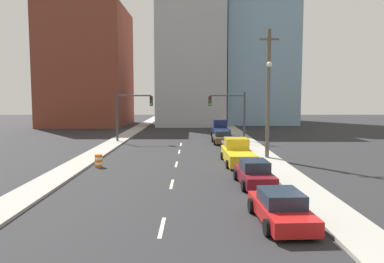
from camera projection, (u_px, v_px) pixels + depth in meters
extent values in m
cube|color=#9E9B93|center=(127.00, 134.00, 51.37)|extent=(2.11, 89.55, 0.16)
cube|color=#9E9B93|center=(236.00, 134.00, 51.44)|extent=(2.11, 89.55, 0.16)
cube|color=beige|center=(160.00, 227.00, 15.07)|extent=(0.16, 2.40, 0.01)
cube|color=beige|center=(170.00, 184.00, 22.48)|extent=(0.16, 2.40, 0.01)
cube|color=beige|center=(175.00, 164.00, 29.03)|extent=(0.16, 2.40, 0.01)
cube|color=beige|center=(177.00, 152.00, 35.58)|extent=(0.16, 2.40, 0.01)
cube|color=beige|center=(179.00, 144.00, 40.94)|extent=(0.16, 2.40, 0.01)
cube|color=brown|center=(86.00, 68.00, 67.47)|extent=(14.00, 16.00, 20.85)
cube|color=#A8A8AD|center=(189.00, 52.00, 71.24)|extent=(12.00, 20.00, 27.31)
cube|color=#7A9EB7|center=(254.00, 49.00, 75.19)|extent=(13.00, 20.00, 29.35)
cylinder|color=#38383D|center=(115.00, 117.00, 42.57)|extent=(0.24, 0.24, 5.74)
cylinder|color=#38383D|center=(132.00, 96.00, 42.35)|extent=(3.93, 0.16, 0.16)
cube|color=black|center=(149.00, 101.00, 42.42)|extent=(0.34, 0.32, 1.10)
cylinder|color=#4C0C0C|center=(149.00, 98.00, 42.21)|extent=(0.22, 0.04, 0.22)
cylinder|color=#593F0C|center=(149.00, 101.00, 42.25)|extent=(0.22, 0.04, 0.22)
cylinder|color=#26E53F|center=(149.00, 104.00, 42.28)|extent=(0.22, 0.04, 0.22)
cylinder|color=#38383D|center=(242.00, 117.00, 42.64)|extent=(0.24, 0.24, 5.74)
cylinder|color=#38383D|center=(225.00, 96.00, 42.40)|extent=(3.93, 0.16, 0.16)
cube|color=black|center=(208.00, 101.00, 42.45)|extent=(0.34, 0.32, 1.10)
cylinder|color=#4C0C0C|center=(208.00, 98.00, 42.25)|extent=(0.22, 0.04, 0.22)
cylinder|color=#593F0C|center=(208.00, 101.00, 42.28)|extent=(0.22, 0.04, 0.22)
cylinder|color=#26E53F|center=(208.00, 104.00, 42.31)|extent=(0.22, 0.04, 0.22)
cylinder|color=brown|center=(266.00, 95.00, 31.01)|extent=(0.32, 0.32, 10.72)
cube|color=brown|center=(267.00, 39.00, 30.58)|extent=(1.60, 0.14, 0.14)
cylinder|color=orange|center=(97.00, 166.00, 27.86)|extent=(0.56, 0.56, 0.19)
cylinder|color=white|center=(97.00, 163.00, 27.84)|extent=(0.56, 0.56, 0.19)
cylinder|color=orange|center=(97.00, 161.00, 27.83)|extent=(0.56, 0.56, 0.19)
cylinder|color=white|center=(97.00, 158.00, 27.81)|extent=(0.56, 0.56, 0.19)
cylinder|color=orange|center=(96.00, 156.00, 27.79)|extent=(0.56, 0.56, 0.19)
cylinder|color=#4C4C51|center=(267.00, 114.00, 30.80)|extent=(0.20, 0.20, 7.63)
sphere|color=white|center=(267.00, 64.00, 30.42)|extent=(0.44, 0.44, 0.44)
cube|color=red|center=(279.00, 211.00, 15.58)|extent=(2.07, 4.70, 0.61)
cube|color=#1E2838|center=(279.00, 198.00, 15.53)|extent=(1.71, 2.16, 0.57)
cylinder|color=black|center=(249.00, 205.00, 16.96)|extent=(0.26, 0.68, 0.67)
cylinder|color=black|center=(290.00, 205.00, 17.07)|extent=(0.26, 0.68, 0.67)
cylinder|color=black|center=(266.00, 227.00, 14.12)|extent=(0.26, 0.68, 0.67)
cylinder|color=black|center=(314.00, 226.00, 14.24)|extent=(0.26, 0.68, 0.67)
cube|color=maroon|center=(252.00, 176.00, 22.20)|extent=(1.89, 4.66, 0.69)
cube|color=#1E2838|center=(253.00, 165.00, 22.14)|extent=(1.59, 2.13, 0.63)
cylinder|color=black|center=(234.00, 175.00, 23.60)|extent=(0.25, 0.67, 0.66)
cylinder|color=black|center=(262.00, 174.00, 23.67)|extent=(0.25, 0.67, 0.66)
cylinder|color=black|center=(242.00, 185.00, 20.76)|extent=(0.25, 0.67, 0.66)
cylinder|color=black|center=(273.00, 185.00, 20.84)|extent=(0.25, 0.67, 0.66)
cube|color=gold|center=(236.00, 156.00, 29.34)|extent=(2.19, 6.30, 0.88)
cube|color=gold|center=(235.00, 143.00, 30.19)|extent=(1.85, 1.92, 0.86)
cylinder|color=black|center=(220.00, 156.00, 31.27)|extent=(0.23, 0.62, 0.61)
cylinder|color=black|center=(245.00, 156.00, 31.33)|extent=(0.23, 0.62, 0.61)
cylinder|color=black|center=(226.00, 164.00, 27.41)|extent=(0.23, 0.62, 0.61)
cylinder|color=black|center=(254.00, 164.00, 27.47)|extent=(0.23, 0.62, 0.61)
cube|color=slate|center=(231.00, 146.00, 35.96)|extent=(1.83, 4.27, 0.61)
cube|color=#1E2838|center=(231.00, 140.00, 35.90)|extent=(1.59, 1.93, 0.57)
cylinder|color=black|center=(220.00, 146.00, 37.27)|extent=(0.23, 0.66, 0.66)
cylinder|color=black|center=(238.00, 146.00, 37.30)|extent=(0.23, 0.66, 0.66)
cylinder|color=black|center=(222.00, 150.00, 34.64)|extent=(0.23, 0.66, 0.66)
cylinder|color=black|center=(242.00, 150.00, 34.67)|extent=(0.23, 0.66, 0.66)
cube|color=brown|center=(220.00, 139.00, 41.80)|extent=(1.94, 4.31, 0.65)
cube|color=#1E2838|center=(220.00, 133.00, 41.74)|extent=(1.64, 1.97, 0.60)
cylinder|color=black|center=(211.00, 139.00, 43.09)|extent=(0.24, 0.66, 0.66)
cylinder|color=black|center=(227.00, 139.00, 43.16)|extent=(0.24, 0.66, 0.66)
cylinder|color=black|center=(213.00, 142.00, 40.47)|extent=(0.24, 0.66, 0.66)
cylinder|color=black|center=(230.00, 142.00, 40.54)|extent=(0.24, 0.66, 0.66)
cube|color=#141E47|center=(219.00, 132.00, 47.65)|extent=(2.08, 5.27, 1.04)
cube|color=#141E47|center=(218.00, 124.00, 48.33)|extent=(1.73, 1.62, 1.01)
cylinder|color=black|center=(210.00, 134.00, 49.25)|extent=(0.24, 0.71, 0.70)
cylinder|color=black|center=(225.00, 134.00, 49.33)|extent=(0.24, 0.71, 0.70)
cylinder|color=black|center=(212.00, 136.00, 46.04)|extent=(0.24, 0.71, 0.70)
cylinder|color=black|center=(228.00, 136.00, 46.11)|extent=(0.24, 0.71, 0.70)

